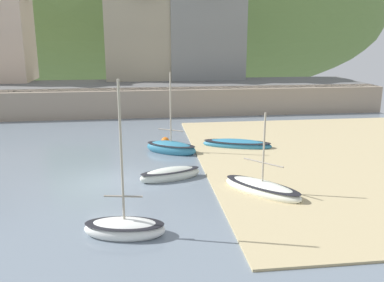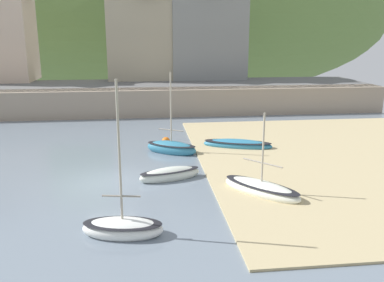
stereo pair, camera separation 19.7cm
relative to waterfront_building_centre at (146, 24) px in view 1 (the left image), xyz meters
The scene contains 10 objects.
quay_seawall 10.55m from the waterfront_building_centre, 108.58° to the right, with size 48.00×9.40×2.40m.
hillside_backdrop 30.17m from the waterfront_building_centre, 84.56° to the left, with size 80.00×44.00×27.47m.
waterfront_building_centre is the anchor object (origin of this frame).
waterfront_building_right 6.27m from the waterfront_building_centre, ahead, with size 8.09×5.41×11.17m.
fishing_boat_green 32.14m from the waterfront_building_centre, 93.06° to the right, with size 3.23×1.83×5.99m.
sailboat_far_left 21.85m from the waterfront_building_centre, 87.46° to the right, with size 3.49×2.74×5.21m.
sailboat_nearest_shore 29.29m from the waterfront_building_centre, 80.68° to the right, with size 3.63×3.88×4.06m.
rowboat_small_beached 26.46m from the waterfront_building_centre, 88.89° to the right, with size 3.39×1.89×0.83m.
motorboat_with_cabin 21.95m from the waterfront_building_centre, 75.13° to the right, with size 4.64×2.68×0.74m.
mooring_buoy 19.82m from the waterfront_building_centre, 87.82° to the right, with size 0.56×0.56×0.56m.
Camera 1 is at (1.62, -20.43, 7.38)m, focal length 39.31 mm.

